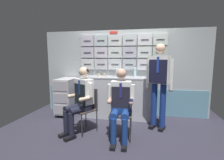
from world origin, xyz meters
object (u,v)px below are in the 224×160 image
Objects in this scene: folding_chair_right at (121,108)px; paper_cup_blue at (99,75)px; crew_member_standing at (159,79)px; service_trolley at (67,95)px; water_bottle_clear at (135,72)px; folding_chair_left at (88,105)px; crew_member_right at (121,101)px; crew_member_left at (81,97)px.

folding_chair_right is 1.37m from paper_cup_blue.
crew_member_standing is at bearing -23.07° from paper_cup_blue.
water_bottle_clear reaches higher than service_trolley.
crew_member_right reaches higher than folding_chair_left.
folding_chair_left is 1.08m from paper_cup_blue.
paper_cup_blue is at bearing 156.93° from crew_member_standing.
water_bottle_clear is (0.18, 1.03, 0.59)m from folding_chair_right.
folding_chair_right is 1.20m from water_bottle_clear.
folding_chair_right is 0.49× the size of crew_member_standing.
water_bottle_clear reaches higher than paper_cup_blue.
crew_member_right is 0.73× the size of crew_member_standing.
paper_cup_blue reaches higher than service_trolley.
service_trolley is 1.15m from folding_chair_left.
crew_member_right is at bearing -33.99° from service_trolley.
service_trolley is at bearing 146.01° from crew_member_right.
service_trolley is 0.74× the size of crew_member_right.
service_trolley is 0.73× the size of crew_member_left.
service_trolley is 0.54× the size of crew_member_standing.
service_trolley reaches higher than folding_chair_right.
crew_member_standing is (2.24, -0.44, 0.54)m from service_trolley.
crew_member_left is at bearing -161.95° from crew_member_standing.
crew_member_left is 1.50m from water_bottle_clear.
crew_member_right is 1.28m from water_bottle_clear.
folding_chair_left is 3.30× the size of water_bottle_clear.
crew_member_standing is 6.67× the size of water_bottle_clear.
crew_member_left is at bearing 171.55° from crew_member_right.
folding_chair_right is 11.32× the size of paper_cup_blue.
service_trolley is at bearing 168.87° from crew_member_standing.
crew_member_right reaches higher than paper_cup_blue.
crew_member_standing is (1.40, 0.35, 0.51)m from folding_chair_left.
folding_chair_left is at bearing 160.34° from crew_member_right.
folding_chair_right is at bearing -55.33° from paper_cup_blue.
water_bottle_clear is at bearing 79.95° from folding_chair_right.
water_bottle_clear is 0.91m from paper_cup_blue.
service_trolley is at bearing 129.20° from crew_member_left.
crew_member_standing reaches higher than folding_chair_left.
crew_member_right is at bearing -87.16° from folding_chair_right.
folding_chair_right is (0.78, 0.04, -0.18)m from crew_member_left.
folding_chair_left and folding_chair_right have the same top height.
service_trolley is at bearing -168.38° from paper_cup_blue.
crew_member_right is at bearing -139.06° from crew_member_standing.
folding_chair_right is (0.70, -0.09, 0.00)m from folding_chair_left.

